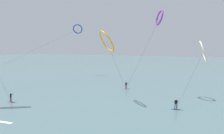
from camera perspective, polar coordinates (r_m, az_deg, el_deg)
sea_water at (r=116.14m, az=17.55°, el=0.54°), size 400.00×200.00×0.08m
surfer_crimson at (r=40.61m, az=-26.02°, el=-7.63°), size 1.40×0.73×1.70m
surfer_magenta at (r=47.86m, az=3.89°, el=-5.13°), size 1.40×0.58×1.70m
surfer_navy at (r=33.82m, az=17.15°, el=-9.90°), size 1.40×0.60×1.70m
kite_violet at (r=42.99m, az=12.86°, el=13.03°), size 9.09×4.02×16.99m
kite_cobalt at (r=73.89m, az=-9.46°, el=10.24°), size 4.33×45.73×17.53m
kite_amber at (r=37.26m, az=-1.45°, el=7.01°), size 4.85×12.96×12.59m
kite_ivory at (r=43.98m, az=23.74°, el=3.93°), size 4.42×13.83×10.92m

